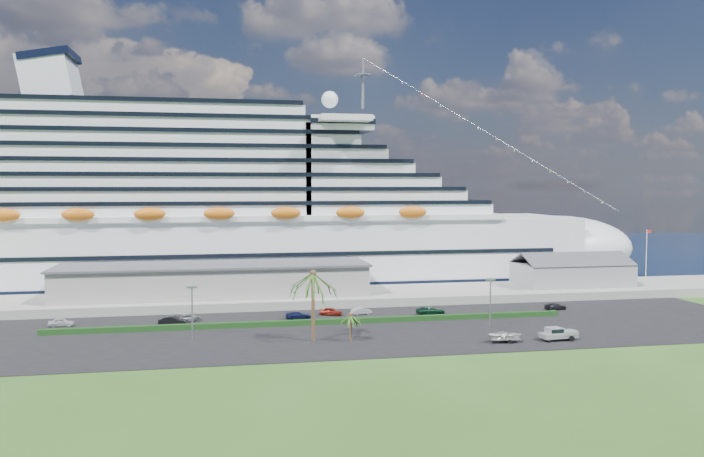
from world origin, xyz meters
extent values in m
plane|color=#2D511B|center=(0.00, 0.00, 0.00)|extent=(420.00, 420.00, 0.00)
cube|color=black|center=(0.00, 11.00, 0.06)|extent=(140.00, 38.00, 0.12)
cube|color=gray|center=(0.00, 40.00, 0.90)|extent=(240.00, 20.00, 1.80)
cube|color=#0B1632|center=(0.00, 130.00, 0.01)|extent=(420.00, 160.00, 0.02)
cube|color=silver|center=(-20.00, 64.00, 8.00)|extent=(160.00, 30.00, 16.00)
ellipsoid|color=silver|center=(60.00, 64.00, 8.00)|extent=(40.00, 30.00, 16.00)
cube|color=black|center=(-20.00, 64.00, 1.20)|extent=(164.00, 30.60, 2.40)
cube|color=silver|center=(-32.00, 64.00, 29.60)|extent=(128.00, 26.00, 24.80)
cube|color=silver|center=(2.80, 64.00, 37.40)|extent=(14.00, 38.00, 3.20)
cube|color=silver|center=(-60.00, 64.00, 47.00)|extent=(11.58, 14.00, 11.58)
cylinder|color=gray|center=(10.00, 64.00, 48.00)|extent=(0.70, 0.70, 12.00)
ellipsoid|color=#D06413|center=(-24.00, 48.20, 17.80)|extent=(90.00, 2.40, 2.60)
ellipsoid|color=#D06413|center=(-24.00, 79.80, 17.80)|extent=(90.00, 2.40, 2.60)
cube|color=black|center=(-20.00, 64.00, 8.80)|extent=(144.00, 30.40, 0.90)
cube|color=gray|center=(-25.00, 40.00, 4.80)|extent=(60.00, 14.00, 6.00)
cube|color=#4C4C54|center=(-25.00, 40.00, 7.90)|extent=(61.00, 15.00, 0.40)
cube|color=gray|center=(52.00, 40.00, 4.20)|extent=(24.00, 12.00, 4.80)
cube|color=#4C4C54|center=(52.00, 37.00, 7.80)|extent=(24.00, 6.31, 2.74)
cube|color=#4C4C54|center=(52.00, 43.00, 7.80)|extent=(24.00, 6.31, 2.74)
cylinder|color=silver|center=(70.00, 40.00, 7.80)|extent=(0.16, 0.16, 12.00)
cube|color=red|center=(70.50, 40.00, 13.40)|extent=(1.00, 0.04, 0.70)
cube|color=black|center=(-8.00, 16.00, 0.57)|extent=(88.00, 1.10, 0.90)
cylinder|color=gray|center=(-28.00, 8.00, 4.12)|extent=(0.24, 0.24, 8.00)
cube|color=gray|center=(-28.00, 8.00, 8.22)|extent=(1.60, 0.35, 0.35)
cylinder|color=gray|center=(20.00, 8.00, 4.12)|extent=(0.24, 0.24, 8.00)
cube|color=gray|center=(20.00, 8.00, 8.22)|extent=(1.60, 0.35, 0.35)
cylinder|color=#47301E|center=(-10.00, 4.00, 5.25)|extent=(0.54, 0.54, 10.50)
sphere|color=#47301E|center=(-10.00, 4.00, 10.50)|extent=(0.98, 0.98, 0.98)
cylinder|color=#47301E|center=(-4.50, 2.50, 2.10)|extent=(0.35, 0.35, 4.20)
sphere|color=#47301E|center=(-4.50, 2.50, 4.20)|extent=(0.73, 0.73, 0.73)
imported|color=silver|center=(-49.99, 22.46, 0.82)|extent=(4.11, 1.66, 1.40)
imported|color=black|center=(-31.62, 19.62, 0.91)|extent=(5.08, 2.89, 1.58)
imported|color=gray|center=(-29.56, 22.74, 0.78)|extent=(5.25, 3.99, 1.33)
imported|color=#11173E|center=(-10.36, 21.62, 0.78)|extent=(4.70, 2.35, 1.31)
imported|color=maroon|center=(-4.13, 23.87, 0.83)|extent=(4.49, 3.16, 1.42)
imported|color=#ACAFB3|center=(1.45, 23.63, 0.75)|extent=(4.04, 2.21, 1.26)
imported|color=black|center=(13.88, 21.08, 0.86)|extent=(5.60, 3.14, 1.48)
imported|color=black|center=(38.58, 21.39, 0.77)|extent=(4.76, 2.77, 1.30)
cylinder|color=black|center=(24.77, -3.56, 0.54)|extent=(0.85, 0.36, 0.83)
cylinder|color=black|center=(24.77, -1.59, 0.54)|extent=(0.85, 0.36, 0.83)
cylinder|color=black|center=(28.40, -3.56, 0.54)|extent=(0.85, 0.36, 0.83)
cylinder|color=black|center=(28.40, -1.59, 0.54)|extent=(0.85, 0.36, 0.83)
cube|color=silver|center=(26.74, -2.57, 0.90)|extent=(5.77, 2.56, 0.73)
cube|color=silver|center=(28.25, -2.57, 1.31)|extent=(2.66, 2.24, 0.57)
cube|color=silver|center=(26.02, -2.57, 1.63)|extent=(2.45, 2.17, 0.99)
cube|color=black|center=(26.02, -2.57, 1.73)|extent=(2.25, 2.20, 0.57)
cube|color=silver|center=(24.36, -2.57, 1.11)|extent=(1.10, 2.05, 0.36)
cube|color=gray|center=(18.13, -2.46, 0.66)|extent=(4.69, 2.11, 0.12)
cylinder|color=gray|center=(16.06, -2.46, 0.66)|extent=(2.17, 0.29, 0.08)
cylinder|color=black|center=(18.53, -3.35, 0.44)|extent=(0.65, 0.28, 0.63)
cylinder|color=black|center=(18.53, -1.57, 0.44)|extent=(0.65, 0.28, 0.63)
imported|color=silver|center=(18.13, -2.46, 1.24)|extent=(5.34, 4.05, 1.04)
camera|label=1|loc=(-23.32, -97.89, 23.61)|focal=35.00mm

